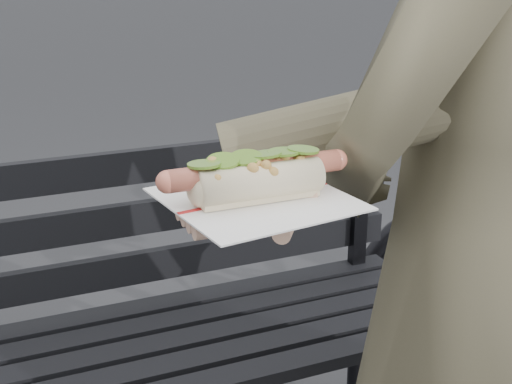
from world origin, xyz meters
The scene contains 3 objects.
park_bench centered at (0.08, 0.83, 0.52)m, with size 1.50×0.44×0.88m.
person centered at (0.48, 0.18, 0.85)m, with size 0.62×0.41×1.71m, color brown.
held_hotdog centered at (0.27, 0.14, 1.10)m, with size 0.63×0.31×0.20m.
Camera 1 is at (-0.20, -0.61, 1.33)m, focal length 50.00 mm.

